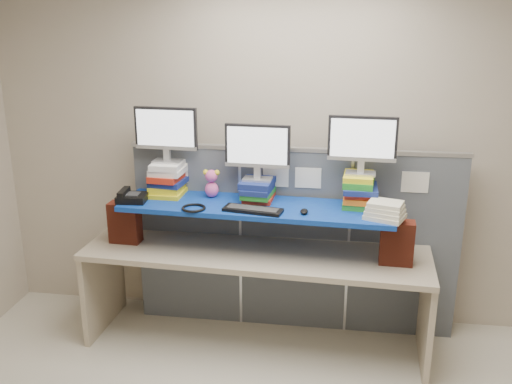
% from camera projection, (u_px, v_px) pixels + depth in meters
% --- Properties ---
extents(room, '(5.00, 4.00, 2.80)m').
position_uv_depth(room, '(267.00, 259.00, 2.71)').
color(room, '#BCAE9B').
rests_on(room, ground).
extents(cubicle_partition, '(2.60, 0.06, 1.53)m').
position_uv_depth(cubicle_partition, '(294.00, 240.00, 4.58)').
color(cubicle_partition, '#4D535B').
rests_on(cubicle_partition, ground).
extents(desk, '(2.65, 0.90, 0.79)m').
position_uv_depth(desk, '(256.00, 269.00, 4.38)').
color(desk, '#B7A68B').
rests_on(desk, ground).
extents(brick_pier_left, '(0.24, 0.14, 0.32)m').
position_uv_depth(brick_pier_left, '(125.00, 222.00, 4.43)').
color(brick_pier_left, maroon).
rests_on(brick_pier_left, desk).
extents(brick_pier_right, '(0.24, 0.14, 0.32)m').
position_uv_depth(brick_pier_right, '(397.00, 243.00, 4.04)').
color(brick_pier_right, maroon).
rests_on(brick_pier_right, desk).
extents(blue_board, '(2.05, 0.61, 0.04)m').
position_uv_depth(blue_board, '(256.00, 207.00, 4.23)').
color(blue_board, '#0B2193').
rests_on(blue_board, brick_pier_left).
extents(book_stack_left, '(0.27, 0.33, 0.26)m').
position_uv_depth(book_stack_left, '(168.00, 178.00, 4.43)').
color(book_stack_left, yellow).
rests_on(book_stack_left, blue_board).
extents(book_stack_center, '(0.26, 0.32, 0.16)m').
position_uv_depth(book_stack_center, '(258.00, 190.00, 4.31)').
color(book_stack_center, red).
rests_on(book_stack_center, blue_board).
extents(book_stack_right, '(0.25, 0.33, 0.24)m').
position_uv_depth(book_stack_right, '(359.00, 190.00, 4.16)').
color(book_stack_right, '#248828').
rests_on(book_stack_right, blue_board).
extents(monitor_left, '(0.49, 0.15, 0.42)m').
position_uv_depth(monitor_left, '(166.00, 131.00, 4.31)').
color(monitor_left, '#B6B7BC').
rests_on(monitor_left, book_stack_left).
extents(monitor_center, '(0.49, 0.15, 0.42)m').
position_uv_depth(monitor_center, '(257.00, 149.00, 4.21)').
color(monitor_center, '#B6B7BC').
rests_on(monitor_center, book_stack_center).
extents(monitor_right, '(0.49, 0.15, 0.42)m').
position_uv_depth(monitor_right, '(362.00, 142.00, 4.04)').
color(monitor_right, '#B6B7BC').
rests_on(monitor_right, book_stack_right).
extents(keyboard, '(0.44, 0.21, 0.03)m').
position_uv_depth(keyboard, '(253.00, 210.00, 4.08)').
color(keyboard, black).
rests_on(keyboard, blue_board).
extents(mouse, '(0.09, 0.11, 0.03)m').
position_uv_depth(mouse, '(304.00, 211.00, 4.04)').
color(mouse, black).
rests_on(mouse, blue_board).
extents(desk_phone, '(0.23, 0.21, 0.09)m').
position_uv_depth(desk_phone, '(131.00, 197.00, 4.29)').
color(desk_phone, black).
rests_on(desk_phone, blue_board).
extents(headset, '(0.22, 0.22, 0.02)m').
position_uv_depth(headset, '(194.00, 208.00, 4.12)').
color(headset, black).
rests_on(headset, blue_board).
extents(plush_toy, '(0.13, 0.10, 0.22)m').
position_uv_depth(plush_toy, '(212.00, 183.00, 4.36)').
color(plush_toy, '#EB59A5').
rests_on(plush_toy, blue_board).
extents(binder_stack, '(0.31, 0.28, 0.12)m').
position_uv_depth(binder_stack, '(385.00, 211.00, 3.93)').
color(binder_stack, '#EBE5C8').
rests_on(binder_stack, blue_board).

